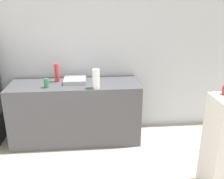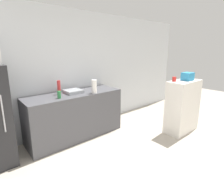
{
  "view_description": "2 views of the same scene",
  "coord_description": "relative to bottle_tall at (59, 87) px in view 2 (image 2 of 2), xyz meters",
  "views": [
    {
      "loc": [
        0.44,
        -1.08,
        2.06
      ],
      "look_at": [
        0.7,
        1.81,
        1.04
      ],
      "focal_mm": 40.0,
      "sensor_mm": 36.0,
      "label": 1
    },
    {
      "loc": [
        -1.41,
        -0.59,
        1.77
      ],
      "look_at": [
        0.46,
        1.62,
        1.11
      ],
      "focal_mm": 28.0,
      "sensor_mm": 36.0,
      "label": 2
    }
  ],
  "objects": [
    {
      "name": "wall_back",
      "position": [
        0.06,
        0.28,
        0.24
      ],
      "size": [
        8.0,
        0.06,
        2.6
      ],
      "primitive_type": "cube",
      "color": "silver",
      "rests_on": "ground_plane"
    },
    {
      "name": "bottle_short",
      "position": [
        -0.12,
        -0.27,
        -0.07
      ],
      "size": [
        0.06,
        0.06,
        0.13
      ],
      "primitive_type": "cylinder",
      "color": "#2D7F42",
      "rests_on": "counter"
    },
    {
      "name": "basket",
      "position": [
        2.25,
        -1.41,
        0.16
      ],
      "size": [
        0.25,
        0.18,
        0.17
      ],
      "primitive_type": "cube",
      "color": "#2D8EC6",
      "rests_on": "shelf_cabinet"
    },
    {
      "name": "jar",
      "position": [
        1.93,
        -1.3,
        0.12
      ],
      "size": [
        0.08,
        0.08,
        0.09
      ],
      "primitive_type": "cylinder",
      "color": "red",
      "rests_on": "shelf_cabinet"
    },
    {
      "name": "shelf_cabinet",
      "position": [
        2.18,
        -1.4,
        -0.49
      ],
      "size": [
        0.83,
        0.39,
        1.13
      ],
      "primitive_type": "cube",
      "color": "white",
      "rests_on": "ground_plane"
    },
    {
      "name": "counter",
      "position": [
        0.26,
        -0.11,
        -0.6
      ],
      "size": [
        1.92,
        0.67,
        0.92
      ],
      "primitive_type": "cube",
      "color": "#4C4C51",
      "rests_on": "ground_plane"
    },
    {
      "name": "bottle_tall",
      "position": [
        0.0,
        0.0,
        0.0
      ],
      "size": [
        0.06,
        0.06,
        0.27
      ],
      "primitive_type": "cylinder",
      "color": "red",
      "rests_on": "counter"
    },
    {
      "name": "sink_basin",
      "position": [
        0.27,
        -0.06,
        -0.11
      ],
      "size": [
        0.33,
        0.33,
        0.06
      ],
      "primitive_type": "cube",
      "color": "#9EA3A8",
      "rests_on": "counter"
    },
    {
      "name": "paper_towel_roll",
      "position": [
        0.58,
        -0.36,
        -0.0
      ],
      "size": [
        0.1,
        0.1,
        0.27
      ],
      "primitive_type": "cylinder",
      "color": "white",
      "rests_on": "counter"
    }
  ]
}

